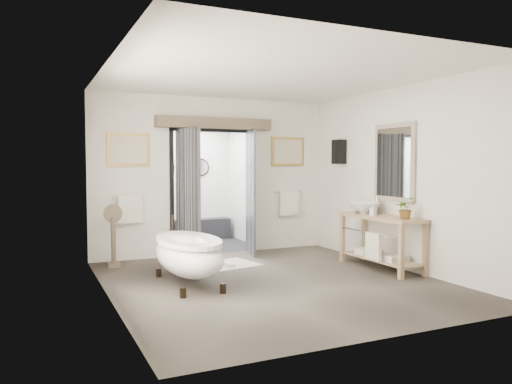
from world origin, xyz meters
The scene contains 13 objects.
ground_plane centered at (0.00, 0.00, 0.00)m, with size 5.00×5.00×0.00m, color #5C5348.
room_shell centered at (-0.04, -0.13, 1.86)m, with size 4.52×5.02×2.91m.
shower_room centered at (0.00, 3.99, 0.91)m, with size 2.22×2.01×2.51m.
back_wall_dressing centered at (0.00, 2.32, 1.56)m, with size 3.82×0.79×2.52m.
clawfoot_tub centered at (-1.14, 0.36, 0.43)m, with size 0.81×1.81×0.89m.
vanity centered at (1.95, 0.09, 0.51)m, with size 0.57×1.60×0.85m.
pedestal_mirror centered at (-1.90, 2.02, 0.44)m, with size 0.30×0.20×1.02m.
rug centered at (-0.30, 1.37, 0.01)m, with size 1.20×0.80×0.01m, color beige.
slippers centered at (-0.32, 1.23, 0.04)m, with size 0.38×0.28×0.05m.
basin centered at (1.92, 0.48, 0.94)m, with size 0.54×0.54×0.19m, color white.
plant centered at (2.00, -0.42, 1.01)m, with size 0.29×0.26×0.33m, color gray.
soap_bottle_a centered at (1.86, 0.17, 0.95)m, with size 0.09×0.09×0.20m, color gray.
soap_bottle_b centered at (1.98, 0.80, 0.93)m, with size 0.12×0.12×0.15m, color gray.
Camera 1 is at (-3.14, -6.25, 1.67)m, focal length 35.00 mm.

